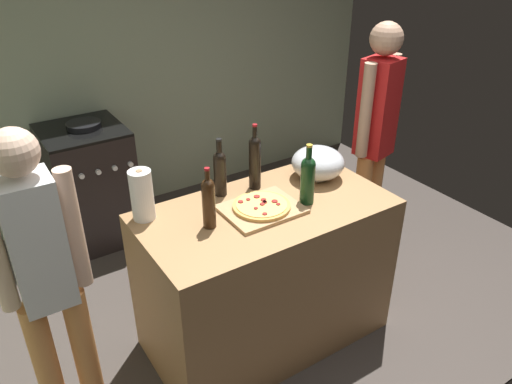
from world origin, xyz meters
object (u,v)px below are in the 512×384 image
(paper_towel_roll, at_px, (142,195))
(wine_bottle_clear, at_px, (220,171))
(person_in_red, at_px, (375,134))
(wine_bottle_green, at_px, (255,160))
(pizza, at_px, (262,206))
(wine_bottle_dark, at_px, (308,178))
(wine_bottle_amber, at_px, (209,201))
(mixing_bowl, at_px, (318,163))
(stove, at_px, (90,185))
(person_in_stripes, at_px, (45,278))

(paper_towel_roll, relative_size, wine_bottle_clear, 0.82)
(person_in_red, bearing_deg, wine_bottle_green, -176.99)
(pizza, xyz_separation_m, paper_towel_roll, (-0.54, 0.27, 0.10))
(wine_bottle_dark, xyz_separation_m, wine_bottle_amber, (-0.55, 0.07, -0.00))
(paper_towel_roll, distance_m, person_in_red, 1.64)
(mixing_bowl, bearing_deg, wine_bottle_green, 165.66)
(stove, bearing_deg, person_in_stripes, -110.81)
(wine_bottle_green, relative_size, person_in_red, 0.22)
(wine_bottle_green, height_order, wine_bottle_amber, wine_bottle_green)
(pizza, xyz_separation_m, mixing_bowl, (0.49, 0.14, 0.06))
(person_in_red, bearing_deg, person_in_stripes, -173.21)
(mixing_bowl, height_order, wine_bottle_amber, wine_bottle_amber)
(wine_bottle_dark, bearing_deg, wine_bottle_amber, 172.54)
(wine_bottle_dark, height_order, person_in_red, person_in_red)
(person_in_stripes, bearing_deg, pizza, -1.48)
(pizza, relative_size, wine_bottle_clear, 0.92)
(wine_bottle_dark, relative_size, person_in_red, 0.20)
(mixing_bowl, height_order, wine_bottle_clear, wine_bottle_clear)
(mixing_bowl, distance_m, wine_bottle_green, 0.40)
(wine_bottle_green, bearing_deg, pizza, -115.38)
(wine_bottle_green, height_order, person_in_stripes, person_in_stripes)
(wine_bottle_green, bearing_deg, paper_towel_roll, 177.12)
(person_in_stripes, relative_size, person_in_red, 0.93)
(paper_towel_roll, xyz_separation_m, wine_bottle_green, (0.65, -0.03, 0.04))
(mixing_bowl, bearing_deg, stove, 122.74)
(pizza, distance_m, person_in_red, 1.13)
(wine_bottle_amber, bearing_deg, mixing_bowl, 8.99)
(pizza, xyz_separation_m, stove, (-0.47, 1.64, -0.47))
(wine_bottle_clear, height_order, person_in_stripes, person_in_stripes)
(wine_bottle_amber, bearing_deg, person_in_stripes, 179.07)
(wine_bottle_amber, xyz_separation_m, wine_bottle_clear, (0.21, 0.26, -0.00))
(stove, xyz_separation_m, person_in_stripes, (-0.61, -1.61, 0.45))
(paper_towel_roll, bearing_deg, person_in_stripes, -156.15)
(wine_bottle_green, bearing_deg, mixing_bowl, -14.34)
(mixing_bowl, xyz_separation_m, paper_towel_roll, (-1.03, 0.13, 0.04))
(wine_bottle_dark, height_order, wine_bottle_amber, wine_bottle_dark)
(mixing_bowl, relative_size, paper_towel_roll, 1.14)
(wine_bottle_clear, bearing_deg, pizza, -71.60)
(pizza, height_order, person_in_red, person_in_red)
(wine_bottle_clear, distance_m, person_in_red, 1.19)
(wine_bottle_amber, height_order, wine_bottle_clear, wine_bottle_clear)
(paper_towel_roll, distance_m, wine_bottle_clear, 0.45)
(wine_bottle_amber, bearing_deg, wine_bottle_green, 28.23)
(pizza, bearing_deg, person_in_stripes, 178.52)
(paper_towel_roll, height_order, stove, paper_towel_roll)
(mixing_bowl, height_order, stove, mixing_bowl)
(wine_bottle_green, height_order, wine_bottle_clear, wine_bottle_green)
(stove, bearing_deg, pizza, -73.84)
(pizza, distance_m, mixing_bowl, 0.51)
(wine_bottle_green, xyz_separation_m, person_in_red, (0.98, 0.05, -0.08))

